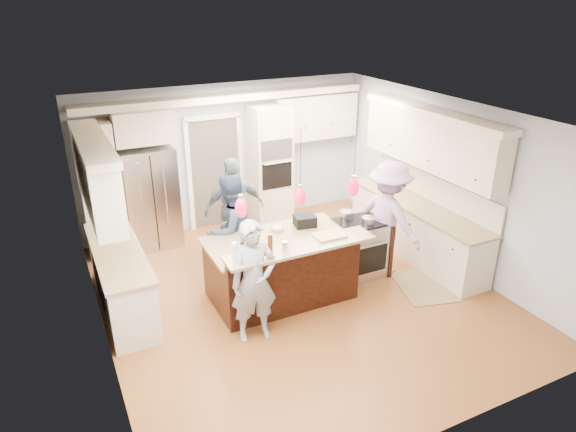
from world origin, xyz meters
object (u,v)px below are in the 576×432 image
refrigerator (150,198)px  person_bar_end (254,282)px  island_range (359,248)px  kitchen_island (281,267)px  person_far_left (230,230)px

refrigerator → person_bar_end: (0.57, -3.31, -0.07)m
island_range → person_bar_end: size_ratio=0.55×
refrigerator → kitchen_island: 2.91m
island_range → person_far_left: bearing=159.7°
refrigerator → kitchen_island: size_ratio=0.86×
person_bar_end → person_far_left: size_ratio=0.95×
island_range → kitchen_island: bearing=-176.9°
kitchen_island → island_range: (1.41, 0.08, -0.03)m
person_bar_end → person_far_left: bearing=87.0°
person_bar_end → island_range: bearing=26.8°
kitchen_island → person_bar_end: person_bar_end is taller
kitchen_island → person_bar_end: bearing=-134.6°
refrigerator → person_far_left: (0.81, -1.79, -0.03)m
island_range → refrigerator: bearing=137.4°
island_range → person_far_left: 2.07m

